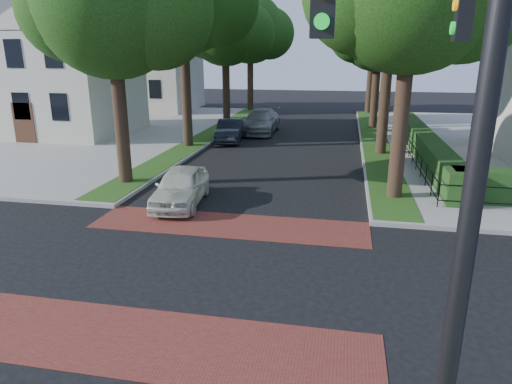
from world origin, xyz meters
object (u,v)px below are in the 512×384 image
at_px(traffic_signal, 461,112).
at_px(parked_car_rear, 261,121).
at_px(parked_car_front, 181,186).
at_px(parked_car_middle, 230,131).

height_order(traffic_signal, parked_car_rear, traffic_signal).
bearing_deg(traffic_signal, parked_car_front, 127.36).
distance_m(parked_car_front, parked_car_middle, 12.57).
xyz_separation_m(traffic_signal, parked_car_rear, (-7.19, 25.56, -3.91)).
height_order(parked_car_front, parked_car_rear, parked_car_rear).
distance_m(traffic_signal, parked_car_rear, 26.84).
bearing_deg(parked_car_rear, traffic_signal, -74.12).
relative_size(parked_car_middle, parked_car_rear, 0.76).
bearing_deg(parked_car_front, parked_car_rear, 83.94).
xyz_separation_m(parked_car_middle, parked_car_rear, (1.30, 3.65, 0.11)).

